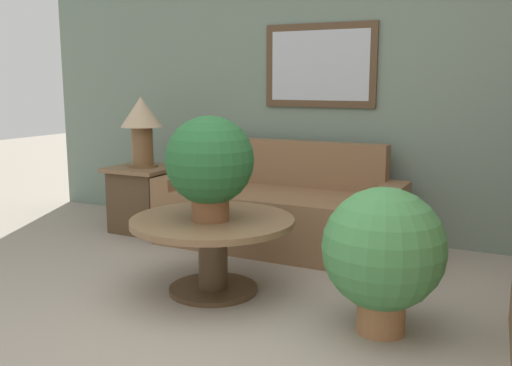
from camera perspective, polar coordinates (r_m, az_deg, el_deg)
The scene contains 7 objects.
wall_back at distance 4.98m, azimuth 10.86°, elevation 9.36°, with size 6.84×0.09×2.60m.
couch_main at distance 4.75m, azimuth 2.50°, elevation -2.89°, with size 1.97×0.86×0.85m.
coffee_table at distance 3.70m, azimuth -4.35°, elevation -5.57°, with size 1.06×1.06×0.49m.
side_table at distance 5.32m, azimuth -11.12°, elevation -1.49°, with size 0.56×0.56×0.59m.
table_lamp at distance 5.23m, azimuth -11.38°, elevation 6.01°, with size 0.37×0.37×0.63m.
potted_plant_on_table at distance 3.55m, azimuth -4.66°, elevation 2.02°, with size 0.56×0.56×0.66m.
potted_plant_floor at distance 3.15m, azimuth 12.61°, elevation -6.74°, with size 0.66×0.66×0.81m.
Camera 1 is at (1.35, -2.15, 1.35)m, focal length 40.00 mm.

